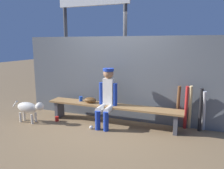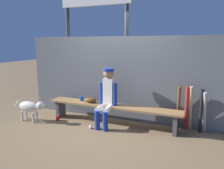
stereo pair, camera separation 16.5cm
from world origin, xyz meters
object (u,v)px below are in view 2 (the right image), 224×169
object	(u,v)px
bat_wood_dark	(178,108)
bat_wood_natural	(191,108)
bat_aluminum_silver	(205,112)
cup_on_ground	(58,118)
player_seated	(107,96)
scoreboard	(97,5)
dugout_bench	(112,109)
baseball_glove	(91,100)
bat_aluminum_black	(201,111)
cup_on_bench	(82,98)
dog	(31,107)
baseball	(91,127)
bat_aluminum_red	(186,109)

from	to	relation	value
bat_wood_dark	bat_wood_natural	xyz separation A→B (m)	(0.24, -0.00, 0.01)
bat_aluminum_silver	cup_on_ground	distance (m)	3.16
player_seated	scoreboard	xyz separation A→B (m)	(-0.75, 1.14, 2.04)
player_seated	dugout_bench	bearing A→B (deg)	52.02
baseball_glove	bat_aluminum_black	distance (m)	2.31
player_seated	cup_on_bench	distance (m)	0.74
player_seated	baseball_glove	size ratio (longest dim) A/B	4.41
bat_wood_dark	cup_on_bench	bearing A→B (deg)	-173.48
cup_on_bench	scoreboard	bearing A→B (deg)	92.92
bat_wood_natural	dog	distance (m)	3.45
baseball	cup_on_ground	size ratio (longest dim) A/B	0.67
dugout_bench	bat_wood_natural	distance (m)	1.62
bat_aluminum_red	baseball	bearing A→B (deg)	-160.01
baseball	cup_on_ground	distance (m)	0.94
player_seated	bat_aluminum_red	bearing A→B (deg)	12.94
bat_wood_dark	baseball	size ratio (longest dim) A/B	12.34
bat_aluminum_black	baseball	world-z (taller)	bat_aluminum_black
baseball_glove	bat_aluminum_silver	bearing A→B (deg)	6.37
bat_aluminum_red	baseball	distance (m)	1.99
bat_aluminum_red	dog	distance (m)	3.37
baseball	bat_aluminum_black	bearing A→B (deg)	16.65
baseball_glove	scoreboard	distance (m)	2.45
dugout_bench	bat_aluminum_red	bearing A→B (deg)	9.85
bat_aluminum_black	dugout_bench	bearing A→B (deg)	-172.79
cup_on_ground	cup_on_bench	distance (m)	0.71
cup_on_ground	cup_on_bench	size ratio (longest dim) A/B	1.00
baseball	bat_aluminum_silver	bearing A→B (deg)	17.11
bat_wood_natural	scoreboard	distance (m)	3.38
baseball_glove	scoreboard	bearing A→B (deg)	106.81
dugout_bench	bat_aluminum_black	bearing A→B (deg)	7.21
bat_aluminum_silver	dog	bearing A→B (deg)	-167.69
bat_aluminum_black	bat_aluminum_red	bearing A→B (deg)	172.37
bat_aluminum_red	dog	world-z (taller)	bat_aluminum_red
bat_aluminum_silver	baseball	size ratio (longest dim) A/B	11.68
bat_wood_natural	dog	world-z (taller)	bat_wood_natural
scoreboard	bat_wood_natural	bearing A→B (deg)	-17.16
dugout_bench	bat_wood_dark	bearing A→B (deg)	12.09
bat_wood_natural	bat_aluminum_black	xyz separation A→B (m)	(0.20, -0.06, -0.02)
bat_wood_natural	dog	bearing A→B (deg)	-166.38
baseball	scoreboard	distance (m)	3.07
baseball	dog	size ratio (longest dim) A/B	0.09
baseball_glove	dog	world-z (taller)	baseball_glove
bat_aluminum_black	dog	size ratio (longest dim) A/B	1.07
baseball	scoreboard	size ratio (longest dim) A/B	0.02
baseball	dog	bearing A→B (deg)	-175.17
baseball_glove	bat_wood_dark	size ratio (longest dim) A/B	0.31
bat_aluminum_red	bat_aluminum_black	distance (m)	0.28
player_seated	dog	bearing A→B (deg)	-165.98
dugout_bench	bat_aluminum_black	size ratio (longest dim) A/B	3.32
baseball_glove	dog	bearing A→B (deg)	-157.23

